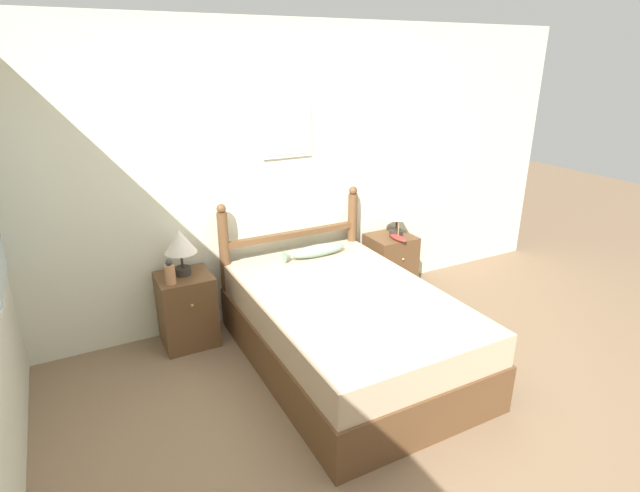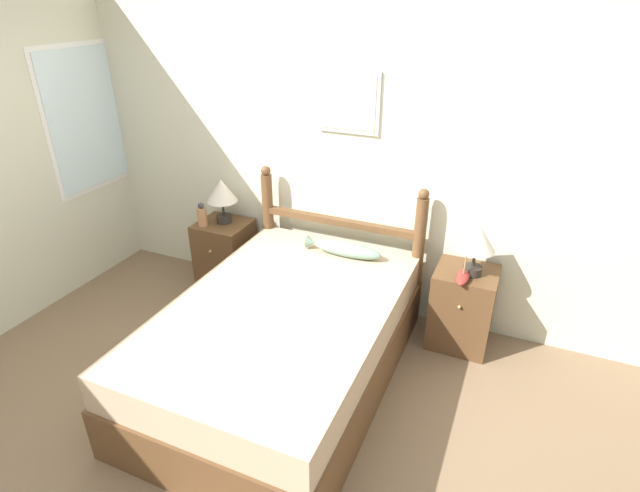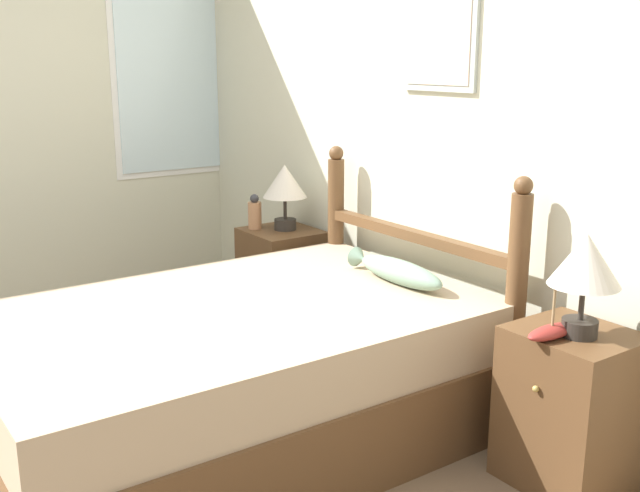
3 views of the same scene
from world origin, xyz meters
The scene contains 11 objects.
ground_plane centered at (0.00, 0.00, 0.00)m, with size 16.00×16.00×0.00m, color #7A6047.
wall_back centered at (0.00, 1.73, 1.28)m, with size 6.40×0.08×2.55m.
bed centered at (0.11, 0.61, 0.29)m, with size 1.35×2.05×0.59m.
headboard centered at (0.11, 1.59, 0.59)m, with size 1.35×0.09×1.13m.
nightstand_left centered at (-0.90, 1.47, 0.30)m, with size 0.43×0.41×0.61m.
nightstand_right centered at (1.12, 1.47, 0.30)m, with size 0.43×0.41×0.61m.
table_lamp_left centered at (-0.90, 1.50, 0.87)m, with size 0.25×0.25×0.38m.
table_lamp_right centered at (1.15, 1.45, 0.87)m, with size 0.25×0.25×0.38m.
bottle centered at (-1.02, 1.37, 0.70)m, with size 0.08×0.08×0.20m.
model_boat centered at (1.11, 1.35, 0.63)m, with size 0.08×0.24×0.18m.
fish_pillow centered at (0.24, 1.37, 0.65)m, with size 0.59×0.13×0.11m.
Camera 3 is at (2.69, -0.77, 1.58)m, focal length 42.00 mm.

